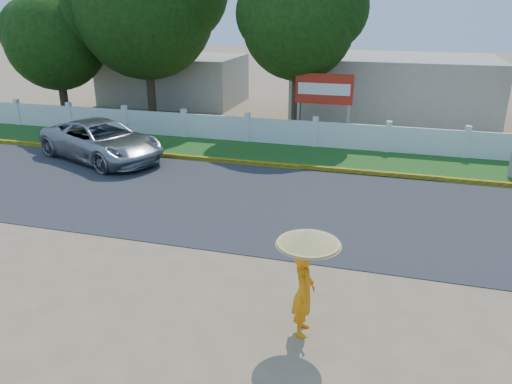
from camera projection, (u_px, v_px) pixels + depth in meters
ground at (232, 276)px, 11.27m from camera, size 120.00×120.00×0.00m
road at (278, 203)px, 15.32m from camera, size 60.00×7.00×0.02m
grass_verge at (308, 156)px, 20.04m from camera, size 60.00×3.50×0.03m
curb at (300, 167)px, 18.48m from camera, size 40.00×0.18×0.16m
fence at (315, 134)px, 21.15m from camera, size 40.00×0.10×1.10m
building_near at (394, 88)px, 26.13m from camera, size 10.00×6.00×3.20m
building_far at (174, 79)px, 30.40m from camera, size 8.00×5.00×2.80m
vehicle at (102, 141)px, 19.39m from camera, size 6.01×4.46×1.52m
monk_with_parasol at (306, 267)px, 8.88m from camera, size 1.16×1.16×2.11m
billboard at (324, 93)px, 21.53m from camera, size 2.50×0.13×2.95m
tree_row at (342, 15)px, 22.14m from camera, size 34.51×7.61×9.45m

